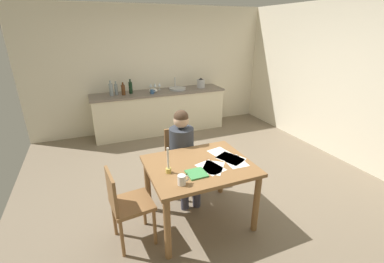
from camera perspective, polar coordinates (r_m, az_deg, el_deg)
ground_plane at (r=3.99m, az=2.27°, el=-11.14°), size 5.20×5.20×0.04m
wall_back at (r=5.87m, az=-8.43°, el=13.27°), size 5.20×0.12×2.60m
wall_right at (r=5.11m, az=30.50°, el=9.28°), size 0.12×5.20×2.60m
kitchen_counter at (r=5.72m, az=-7.05°, el=4.38°), size 2.82×0.64×0.90m
dining_table at (r=2.94m, az=1.62°, el=-9.11°), size 1.14×0.92×0.75m
chair_at_table at (r=3.59m, az=-2.65°, el=-5.65°), size 0.43×0.43×0.88m
person_seated at (r=3.38m, az=-1.98°, el=-3.99°), size 0.34×0.60×1.19m
chair_side_empty at (r=2.82m, az=-14.30°, el=-15.06°), size 0.44×0.44×0.88m
coffee_mug at (r=2.52m, az=-2.21°, el=-10.57°), size 0.12×0.08×0.10m
candlestick at (r=2.70m, az=-5.23°, el=-7.52°), size 0.06×0.06×0.28m
book_magazine at (r=2.70m, az=1.01°, el=-9.21°), size 0.19×0.20×0.02m
paper_letter at (r=3.14m, az=6.40°, el=-4.77°), size 0.27×0.33×0.00m
paper_bill at (r=3.04m, az=8.50°, el=-5.79°), size 0.33×0.36×0.00m
paper_envelope at (r=2.98m, az=9.40°, el=-6.50°), size 0.22×0.30×0.00m
paper_receipt at (r=2.83m, az=4.65°, el=-7.90°), size 0.35×0.36×0.00m
paper_notice at (r=3.03m, az=8.38°, el=-5.94°), size 0.32×0.36×0.00m
paper_flyer at (r=2.83m, az=4.10°, el=-7.88°), size 0.28×0.34×0.00m
sink_unit at (r=5.72m, az=-3.22°, el=9.40°), size 0.36×0.36×0.24m
bottle_oil at (r=5.39m, az=-17.37°, el=8.83°), size 0.08×0.08×0.30m
bottle_vinegar at (r=5.45m, az=-16.32°, el=8.92°), size 0.06×0.06×0.27m
bottle_wine_red at (r=5.40m, az=-14.89°, el=8.89°), size 0.08×0.08×0.25m
bottle_sauce at (r=5.49m, az=-13.35°, el=9.40°), size 0.07×0.07×0.29m
mixing_bowl at (r=5.51m, az=-8.53°, el=8.90°), size 0.18×0.18×0.08m
stovetop_kettle at (r=5.90m, az=1.95°, el=10.56°), size 0.18×0.18×0.22m
wine_glass_near_sink at (r=5.73m, az=-7.18°, el=10.17°), size 0.07×0.07×0.15m
wine_glass_by_kettle at (r=5.71m, az=-8.14°, el=10.07°), size 0.07×0.07×0.15m
wine_glass_back_left at (r=5.69m, az=-9.06°, el=9.98°), size 0.07×0.07×0.15m
teacup_on_counter at (r=5.41m, az=-8.76°, el=8.67°), size 0.11×0.07×0.09m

